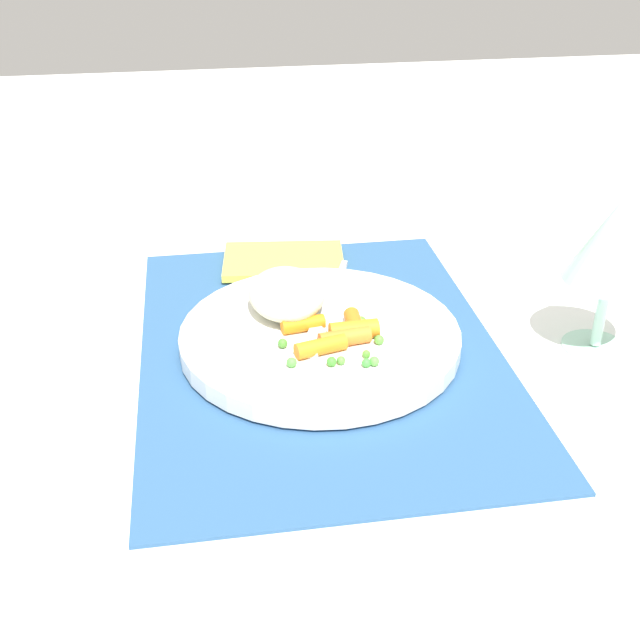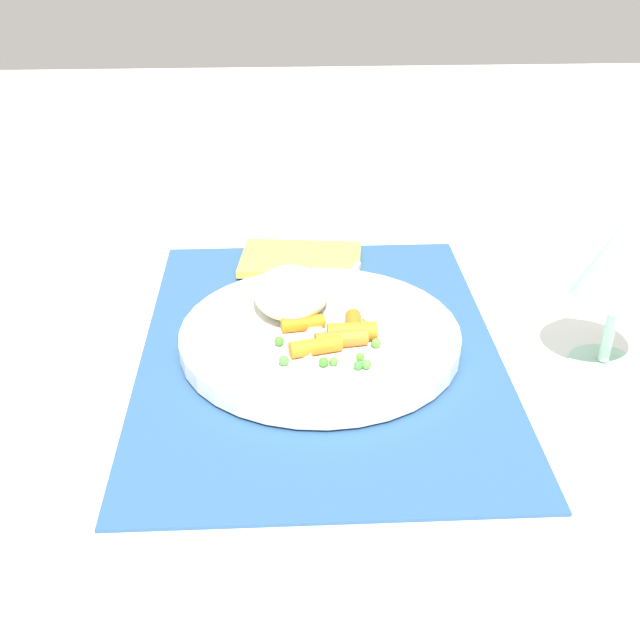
# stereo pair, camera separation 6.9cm
# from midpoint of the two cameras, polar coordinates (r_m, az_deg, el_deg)

# --- Properties ---
(ground_plane) EXTENTS (2.40, 2.40, 0.00)m
(ground_plane) POSITION_cam_midpoint_polar(r_m,az_deg,el_deg) (0.75, -2.63, -2.26)
(ground_plane) COLOR white
(placemat) EXTENTS (0.46, 0.33, 0.01)m
(placemat) POSITION_cam_midpoint_polar(r_m,az_deg,el_deg) (0.75, -2.64, -2.06)
(placemat) COLOR #2D5684
(placemat) RESTS_ON ground_plane
(plate) EXTENTS (0.26, 0.26, 0.02)m
(plate) POSITION_cam_midpoint_polar(r_m,az_deg,el_deg) (0.75, -2.66, -1.31)
(plate) COLOR white
(plate) RESTS_ON placemat
(rice_mound) EXTENTS (0.09, 0.07, 0.04)m
(rice_mound) POSITION_cam_midpoint_polar(r_m,az_deg,el_deg) (0.77, -4.97, 1.80)
(rice_mound) COLOR beige
(rice_mound) RESTS_ON plate
(carrot_portion) EXTENTS (0.07, 0.09, 0.02)m
(carrot_portion) POSITION_cam_midpoint_polar(r_m,az_deg,el_deg) (0.72, -1.48, -1.00)
(carrot_portion) COLOR orange
(carrot_portion) RESTS_ON plate
(pea_scatter) EXTENTS (0.07, 0.09, 0.01)m
(pea_scatter) POSITION_cam_midpoint_polar(r_m,az_deg,el_deg) (0.71, -1.21, -1.98)
(pea_scatter) COLOR #498D31
(pea_scatter) RESTS_ON plate
(fork) EXTENTS (0.18, 0.08, 0.01)m
(fork) POSITION_cam_midpoint_polar(r_m,az_deg,el_deg) (0.76, -2.28, 0.31)
(fork) COLOR silver
(fork) RESTS_ON plate
(wine_glass) EXTENTS (0.08, 0.08, 0.15)m
(wine_glass) POSITION_cam_midpoint_polar(r_m,az_deg,el_deg) (0.74, 17.67, 5.10)
(wine_glass) COLOR #B2E0CC
(wine_glass) RESTS_ON ground_plane
(napkin) EXTENTS (0.10, 0.14, 0.01)m
(napkin) POSITION_cam_midpoint_polar(r_m,az_deg,el_deg) (0.91, -4.79, 4.16)
(napkin) COLOR #EAE54C
(napkin) RESTS_ON placemat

